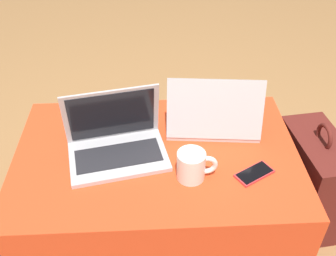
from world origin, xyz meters
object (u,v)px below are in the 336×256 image
(laptop_near, at_px, (116,142))
(laptop_far, at_px, (213,117))
(cell_phone, at_px, (254,173))
(backpack, at_px, (312,182))
(coffee_mug, at_px, (192,165))

(laptop_near, distance_m, laptop_far, 0.38)
(laptop_near, distance_m, cell_phone, 0.49)
(cell_phone, distance_m, backpack, 0.43)
(cell_phone, height_order, backpack, backpack)
(cell_phone, distance_m, coffee_mug, 0.22)
(laptop_near, distance_m, backpack, 0.83)
(laptop_near, bearing_deg, coffee_mug, -38.87)
(laptop_near, xyz_separation_m, cell_phone, (0.47, -0.14, -0.04))
(backpack, relative_size, coffee_mug, 3.69)
(backpack, bearing_deg, laptop_near, 85.60)
(laptop_near, xyz_separation_m, backpack, (0.78, 0.03, -0.28))
(laptop_far, height_order, backpack, laptop_far)
(coffee_mug, bearing_deg, laptop_far, 68.08)
(laptop_near, distance_m, coffee_mug, 0.29)
(cell_phone, relative_size, backpack, 0.29)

